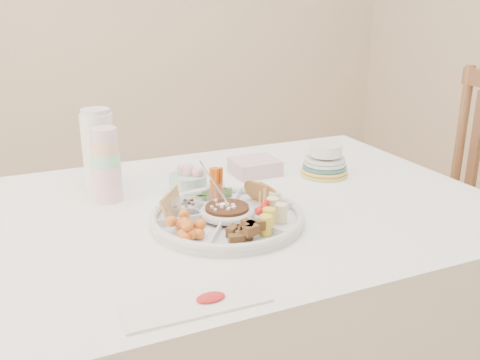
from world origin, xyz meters
name	(u,v)px	position (x,y,z in m)	size (l,w,h in m)	color
dining_table	(219,327)	(0.00, 0.00, 0.38)	(1.52, 1.02, 0.76)	white
chair	(446,223)	(0.90, 0.05, 0.53)	(0.44, 0.44, 1.06)	brown
party_tray	(227,215)	(-0.02, -0.11, 0.78)	(0.38, 0.38, 0.04)	silver
bean_dip	(227,212)	(-0.02, -0.11, 0.79)	(0.11, 0.11, 0.04)	#572518
tortillas	(260,193)	(0.10, -0.05, 0.80)	(0.09, 0.09, 0.06)	#BF8245
carrot_cucumber	(212,183)	(0.00, 0.02, 0.82)	(0.10, 0.10, 0.09)	#E25A0D
pita_raisins	(177,203)	(-0.12, -0.03, 0.80)	(0.12, 0.12, 0.06)	tan
cherries	(189,226)	(-0.13, -0.16, 0.79)	(0.12, 0.12, 0.05)	orange
granola_chunks	(244,231)	(-0.03, -0.24, 0.79)	(0.09, 0.09, 0.04)	#57361B
banana_tomato	(279,205)	(0.09, -0.18, 0.82)	(0.10, 0.10, 0.08)	#CDC465
cup_stack	(106,162)	(-0.25, 0.18, 0.87)	(0.08, 0.08, 0.22)	white
thermos	(98,148)	(-0.25, 0.29, 0.88)	(0.09, 0.09, 0.24)	white
flower_bowl	(188,179)	(-0.03, 0.14, 0.80)	(0.11, 0.11, 0.08)	#A3D1BA
napkin_stack	(255,166)	(0.22, 0.22, 0.78)	(0.14, 0.12, 0.05)	beige
plate_stack	(325,161)	(0.41, 0.11, 0.81)	(0.15, 0.15, 0.10)	gold
placemat	(196,304)	(-0.21, -0.43, 0.76)	(0.28, 0.09, 0.01)	white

